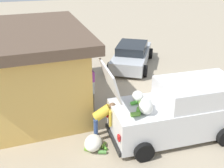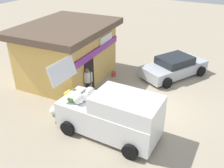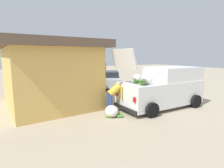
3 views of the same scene
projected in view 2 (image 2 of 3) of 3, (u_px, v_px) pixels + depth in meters
ground_plane at (159, 107)px, 12.74m from camera, size 60.00×60.00×0.00m
storefront_bar at (68, 52)px, 14.91m from camera, size 6.26×5.06×3.35m
delivery_van at (112, 114)px, 10.49m from camera, size 2.24×4.65×2.90m
parked_sedan at (174, 67)px, 15.67m from camera, size 4.59×3.55×1.29m
vendor_standing at (87, 80)px, 13.39m from camera, size 0.46×0.51×1.62m
customer_bending at (70, 96)px, 12.06m from camera, size 0.62×0.82×1.40m
unloaded_banana_pile at (57, 110)px, 12.15m from camera, size 0.90×0.89×0.49m
paint_bucket at (114, 74)px, 15.80m from camera, size 0.28×0.28×0.32m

